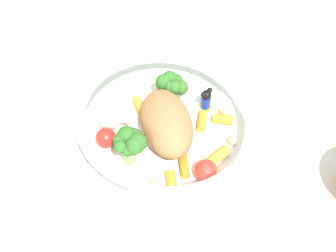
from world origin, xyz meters
name	(u,v)px	position (x,y,z in m)	size (l,w,h in m)	color
ground_plane	(170,131)	(0.00, 0.00, 0.00)	(2.40, 2.40, 0.00)	silver
food_container	(164,126)	(-0.02, 0.00, 0.03)	(0.21, 0.21, 0.06)	white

